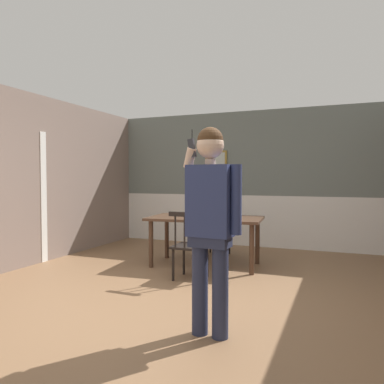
% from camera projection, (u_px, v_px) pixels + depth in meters
% --- Properties ---
extents(ground_plane, '(7.99, 7.99, 0.00)m').
position_uv_depth(ground_plane, '(173.00, 301.00, 4.11)').
color(ground_plane, '#846042').
extents(room_back_partition, '(5.62, 0.17, 2.68)m').
position_uv_depth(room_back_partition, '(249.00, 181.00, 7.43)').
color(room_back_partition, slate).
rests_on(room_back_partition, ground_plane).
extents(dining_table, '(1.80, 1.05, 0.75)m').
position_uv_depth(dining_table, '(205.00, 223.00, 5.76)').
color(dining_table, '#4C3323').
rests_on(dining_table, ground_plane).
extents(chair_near_window, '(0.46, 0.46, 1.03)m').
position_uv_depth(chair_near_window, '(217.00, 228.00, 6.57)').
color(chair_near_window, black).
rests_on(chair_near_window, ground_plane).
extents(chair_by_doorway, '(0.44, 0.44, 0.92)m').
position_uv_depth(chair_by_doorway, '(189.00, 246.00, 4.97)').
color(chair_by_doorway, black).
rests_on(chair_by_doorway, ground_plane).
extents(person_figure, '(0.54, 0.23, 1.79)m').
position_uv_depth(person_figure, '(211.00, 215.00, 3.17)').
color(person_figure, '#282E49').
rests_on(person_figure, ground_plane).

